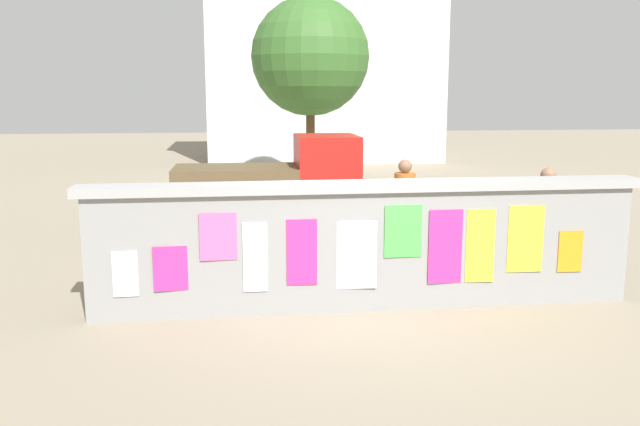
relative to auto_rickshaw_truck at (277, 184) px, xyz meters
The scene contains 10 objects.
ground 3.07m from the auto_rickshaw_truck, 74.68° to the left, with size 60.00×60.00×0.00m, color gray.
poster_wall 5.23m from the auto_rickshaw_truck, 81.48° to the right, with size 6.98×0.42×1.61m.
auto_rickshaw_truck is the anchor object (origin of this frame).
motorcycle 4.05m from the auto_rickshaw_truck, 75.81° to the right, with size 1.90×0.56×0.87m.
bicycle_near 3.98m from the auto_rickshaw_truck, 104.72° to the right, with size 1.71×0.44×0.95m.
bicycle_far 3.99m from the auto_rickshaw_truck, 25.82° to the right, with size 1.69×0.45×0.95m.
person_walking 5.47m from the auto_rickshaw_truck, 48.32° to the right, with size 0.45×0.45×1.62m.
person_bystander 3.26m from the auto_rickshaw_truck, 54.33° to the right, with size 0.48×0.48×1.62m.
tree_roadside 7.04m from the auto_rickshaw_truck, 77.40° to the left, with size 3.37×3.37×5.37m.
building_background 14.91m from the auto_rickshaw_truck, 79.09° to the left, with size 9.30×5.50×8.22m.
Camera 1 is at (-1.64, -7.99, 2.69)m, focal length 37.70 mm.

